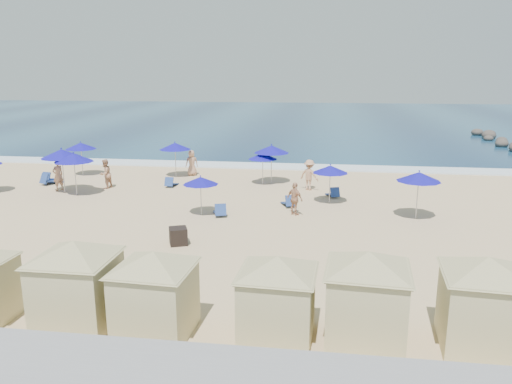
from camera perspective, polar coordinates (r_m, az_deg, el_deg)
ground at (r=23.91m, az=-8.42°, el=-3.83°), size 160.00×160.00×0.00m
ocean at (r=77.47m, az=3.06°, el=8.38°), size 160.00×80.00×0.06m
surf_line at (r=38.59m, az=-2.02°, el=3.06°), size 160.00×2.50×0.08m
trash_bin at (r=21.34m, az=-8.87°, el=-5.00°), size 0.94×0.94×0.72m
cabana_1 at (r=15.12m, az=-19.88°, el=-8.62°), size 4.46×4.46×2.80m
cabana_2 at (r=14.08m, az=-11.53°, el=-10.07°), size 4.24×4.24×2.66m
cabana_3 at (r=13.59m, az=2.45°, el=-10.80°), size 4.17×4.17×2.62m
cabana_4 at (r=13.79m, az=12.60°, el=-10.31°), size 4.44×4.44×2.80m
cabana_5 at (r=14.40m, az=24.72°, el=-10.23°), size 4.44×4.44×2.79m
umbrella_1 at (r=31.75m, az=-21.34°, el=4.11°), size 2.40×2.40×2.74m
umbrella_2 at (r=36.77m, az=-19.39°, el=4.99°), size 2.11×2.11×2.40m
umbrella_3 at (r=30.86m, az=-20.11°, el=3.69°), size 2.26×2.26×2.57m
umbrella_4 at (r=34.67m, az=-9.25°, el=5.19°), size 2.16×2.16×2.46m
umbrella_5 at (r=25.13m, az=-6.36°, el=1.30°), size 1.81×1.81×2.06m
umbrella_6 at (r=32.14m, az=1.78°, el=4.91°), size 2.27×2.27×2.59m
umbrella_7 at (r=31.86m, az=0.78°, el=4.12°), size 1.87×1.87×2.13m
umbrella_8 at (r=27.50m, az=8.49°, el=2.59°), size 1.94×1.94×2.21m
umbrella_9 at (r=25.54m, az=18.12°, el=1.68°), size 2.15×2.15×2.45m
beach_chair_0 at (r=35.51m, az=-22.48°, el=1.45°), size 0.83×1.43×0.74m
beach_chair_1 at (r=34.84m, az=-22.53°, el=1.25°), size 1.15×1.53×0.77m
beach_chair_2 at (r=32.01m, az=-9.70°, el=1.02°), size 0.61×1.25×0.67m
beach_chair_3 at (r=25.28m, az=-4.14°, el=-2.18°), size 0.92×1.38×0.70m
beach_chair_4 at (r=26.99m, az=3.80°, el=-1.16°), size 0.96×1.38×0.70m
beach_chair_5 at (r=29.23m, az=8.81°, el=-0.16°), size 0.87×1.30×0.66m
beachgoer_0 at (r=32.73m, az=-21.69°, el=1.80°), size 0.72×0.82×1.90m
beachgoer_1 at (r=32.37m, az=-16.84°, el=1.99°), size 0.90×1.04×1.82m
beachgoer_2 at (r=25.26m, az=4.46°, el=-0.79°), size 1.03×0.94×1.68m
beachgoer_3 at (r=30.70m, az=6.11°, el=1.95°), size 1.40×1.18×1.88m
beachgoer_4 at (r=35.14m, az=-7.35°, el=3.33°), size 1.03×0.88×1.79m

